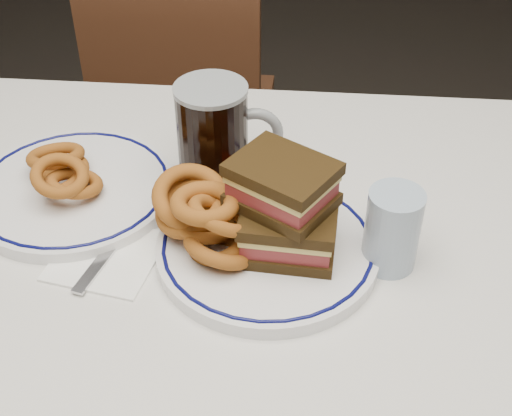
# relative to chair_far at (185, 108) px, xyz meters

# --- Properties ---
(dining_table) EXTENTS (1.27, 0.87, 0.75)m
(dining_table) POSITION_rel_chair_far_xyz_m (0.14, -0.81, 0.18)
(dining_table) COLOR silver
(dining_table) RESTS_ON floor
(chair_far) EXTENTS (0.41, 0.41, 0.86)m
(chair_far) POSITION_rel_chair_far_xyz_m (0.00, 0.00, 0.00)
(chair_far) COLOR #422515
(chair_far) RESTS_ON floor
(main_plate) EXTENTS (0.29, 0.29, 0.02)m
(main_plate) POSITION_rel_chair_far_xyz_m (0.26, -0.81, 0.29)
(main_plate) COLOR white
(main_plate) RESTS_ON dining_table
(reuben_sandwich) EXTENTS (0.15, 0.14, 0.12)m
(reuben_sandwich) POSITION_rel_chair_far_xyz_m (0.28, -0.82, 0.36)
(reuben_sandwich) COLOR black
(reuben_sandwich) RESTS_ON main_plate
(onion_rings_main) EXTENTS (0.15, 0.15, 0.12)m
(onion_rings_main) POSITION_rel_chair_far_xyz_m (0.18, -0.82, 0.34)
(onion_rings_main) COLOR brown
(onion_rings_main) RESTS_ON main_plate
(ketchup_ramekin) EXTENTS (0.06, 0.06, 0.03)m
(ketchup_ramekin) POSITION_rel_chair_far_xyz_m (0.24, -0.75, 0.32)
(ketchup_ramekin) COLOR silver
(ketchup_ramekin) RESTS_ON main_plate
(beer_mug) EXTENTS (0.15, 0.10, 0.17)m
(beer_mug) POSITION_rel_chair_far_xyz_m (0.18, -0.68, 0.37)
(beer_mug) COLOR black
(beer_mug) RESTS_ON dining_table
(water_glass) EXTENTS (0.07, 0.07, 0.11)m
(water_glass) POSITION_rel_chair_far_xyz_m (0.42, -0.81, 0.34)
(water_glass) COLOR #98ACC4
(water_glass) RESTS_ON dining_table
(far_plate) EXTENTS (0.29, 0.29, 0.02)m
(far_plate) POSITION_rel_chair_far_xyz_m (-0.03, -0.71, 0.29)
(far_plate) COLOR white
(far_plate) RESTS_ON dining_table
(onion_rings_far) EXTENTS (0.13, 0.14, 0.08)m
(onion_rings_far) POSITION_rel_chair_far_xyz_m (-0.04, -0.72, 0.33)
(onion_rings_far) COLOR brown
(onion_rings_far) RESTS_ON far_plate
(napkin_fork) EXTENTS (0.15, 0.17, 0.01)m
(napkin_fork) POSITION_rel_chair_far_xyz_m (0.05, -0.83, 0.28)
(napkin_fork) COLOR white
(napkin_fork) RESTS_ON dining_table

